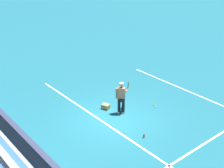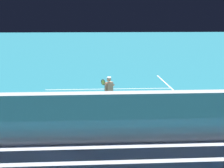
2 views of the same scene
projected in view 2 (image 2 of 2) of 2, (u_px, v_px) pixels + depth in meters
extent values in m
plane|color=#1E6B7F|center=(115.00, 115.00, 14.93)|extent=(160.00, 160.00, 0.00)
cube|color=white|center=(115.00, 118.00, 14.44)|extent=(12.00, 0.10, 0.01)
cube|color=white|center=(177.00, 94.00, 19.07)|extent=(0.10, 12.00, 0.01)
cube|color=white|center=(109.00, 89.00, 20.29)|extent=(8.22, 0.10, 0.01)
cube|color=#384260|center=(124.00, 142.00, 10.31)|extent=(24.86, 0.24, 1.10)
cube|color=silver|center=(167.00, 138.00, 10.51)|extent=(2.80, 0.01, 0.44)
cube|color=blue|center=(128.00, 135.00, 9.21)|extent=(23.15, 0.40, 0.12)
cube|color=#9EA3A8|center=(129.00, 134.00, 8.90)|extent=(23.62, 0.24, 0.45)
cube|color=blue|center=(131.00, 131.00, 8.33)|extent=(23.15, 0.40, 0.12)
cube|color=#9EA3A8|center=(133.00, 129.00, 8.03)|extent=(23.62, 0.24, 0.45)
cube|color=blue|center=(136.00, 125.00, 7.45)|extent=(23.15, 0.40, 0.12)
cube|color=#9EA3A8|center=(137.00, 123.00, 7.15)|extent=(23.62, 0.24, 0.45)
cube|color=blue|center=(141.00, 118.00, 6.58)|extent=(23.15, 0.40, 0.12)
cube|color=#9EA3A8|center=(143.00, 115.00, 6.27)|extent=(23.62, 0.24, 0.45)
cube|color=blue|center=(148.00, 108.00, 5.70)|extent=(23.15, 0.40, 0.12)
cube|color=#9EA3A8|center=(151.00, 105.00, 5.40)|extent=(23.62, 0.24, 0.45)
cylinder|color=black|center=(108.00, 103.00, 15.47)|extent=(0.15, 0.15, 0.88)
cylinder|color=black|center=(111.00, 102.00, 15.62)|extent=(0.15, 0.15, 0.88)
cube|color=white|center=(107.00, 110.00, 15.60)|extent=(0.26, 0.29, 0.09)
cube|color=white|center=(110.00, 109.00, 15.74)|extent=(0.26, 0.29, 0.09)
cube|color=black|center=(109.00, 95.00, 15.47)|extent=(0.40, 0.39, 0.20)
cube|color=#A37556|center=(109.00, 88.00, 15.39)|extent=(0.41, 0.39, 0.58)
sphere|color=#A37556|center=(109.00, 79.00, 15.30)|extent=(0.21, 0.21, 0.21)
cylinder|color=white|center=(109.00, 78.00, 15.29)|extent=(0.20, 0.20, 0.05)
cylinder|color=#A37556|center=(105.00, 89.00, 15.23)|extent=(0.09, 0.09, 0.56)
cylinder|color=#A37556|center=(110.00, 86.00, 15.68)|extent=(0.44, 0.51, 0.24)
cylinder|color=black|center=(107.00, 84.00, 15.85)|extent=(0.22, 0.25, 0.03)
torus|color=black|center=(103.00, 82.00, 16.04)|extent=(0.22, 0.26, 0.31)
cylinder|color=#D6D14C|center=(103.00, 82.00, 16.04)|extent=(0.18, 0.21, 0.27)
cube|color=#A87F51|center=(92.00, 110.00, 15.24)|extent=(0.48, 0.42, 0.26)
sphere|color=#CCE533|center=(120.00, 100.00, 17.44)|extent=(0.07, 0.07, 0.07)
sphere|color=#CCE533|center=(29.00, 122.00, 13.79)|extent=(0.07, 0.07, 0.07)
sphere|color=#CCE533|center=(116.00, 100.00, 17.54)|extent=(0.07, 0.07, 0.07)
sphere|color=#CCE533|center=(142.00, 116.00, 14.70)|extent=(0.07, 0.07, 0.07)
cylinder|color=#EA4C33|center=(158.00, 111.00, 15.12)|extent=(0.07, 0.07, 0.22)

